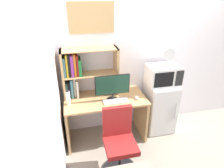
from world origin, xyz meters
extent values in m
cube|color=silver|center=(0.40, 0.02, 1.30)|extent=(6.40, 0.04, 2.60)
cube|color=silver|center=(-1.62, -1.60, 1.30)|extent=(0.04, 4.40, 2.60)
cube|color=tan|center=(-0.92, -0.32, 0.75)|extent=(1.26, 0.64, 0.03)
cube|color=tan|center=(-1.53, -0.32, 0.37)|extent=(0.04, 0.57, 0.74)
cube|color=tan|center=(-0.31, -0.32, 0.37)|extent=(0.04, 0.57, 0.74)
cube|color=tan|center=(-1.52, -0.14, 1.14)|extent=(0.03, 0.27, 0.74)
cube|color=tan|center=(-0.71, -0.14, 1.14)|extent=(0.03, 0.27, 0.74)
cube|color=tan|center=(-1.11, -0.14, 1.50)|extent=(0.84, 0.27, 0.01)
cube|color=tan|center=(-1.11, -0.14, 1.11)|extent=(0.78, 0.27, 0.01)
cube|color=teal|center=(-1.49, -0.11, 0.88)|extent=(0.03, 0.17, 0.24)
cube|color=black|center=(-1.45, -0.11, 0.89)|extent=(0.04, 0.17, 0.25)
cube|color=teal|center=(-1.41, -0.12, 0.92)|extent=(0.03, 0.21, 0.30)
cube|color=silver|center=(-1.37, -0.11, 0.92)|extent=(0.03, 0.17, 0.31)
cube|color=silver|center=(-1.33, -0.12, 0.90)|extent=(0.03, 0.22, 0.28)
cube|color=teal|center=(-1.49, -0.12, 1.27)|extent=(0.03, 0.22, 0.29)
cube|color=gold|center=(-1.45, -0.12, 1.29)|extent=(0.03, 0.22, 0.33)
cube|color=black|center=(-1.41, -0.12, 1.28)|extent=(0.02, 0.21, 0.33)
cube|color=purple|center=(-1.38, -0.12, 1.28)|extent=(0.04, 0.22, 0.32)
cube|color=orange|center=(-1.34, -0.11, 1.28)|extent=(0.03, 0.20, 0.33)
cube|color=#B21E1E|center=(-1.30, -0.11, 1.27)|extent=(0.02, 0.19, 0.31)
cube|color=#197233|center=(-1.27, -0.12, 1.24)|extent=(0.04, 0.23, 0.25)
cylinder|color=black|center=(-0.82, -0.39, 0.77)|extent=(0.17, 0.17, 0.02)
cylinder|color=black|center=(-0.82, -0.39, 0.83)|extent=(0.04, 0.04, 0.10)
cube|color=black|center=(-0.82, -0.38, 1.02)|extent=(0.52, 0.01, 0.31)
cube|color=#193D2D|center=(-0.82, -0.39, 1.02)|extent=(0.50, 0.02, 0.28)
cube|color=silver|center=(-0.79, -0.46, 0.77)|extent=(0.37, 0.14, 0.02)
ellipsoid|color=silver|center=(-0.45, -0.44, 0.78)|extent=(0.06, 0.11, 0.04)
cylinder|color=silver|center=(-1.47, -0.38, 0.87)|extent=(0.06, 0.06, 0.21)
cylinder|color=black|center=(-1.47, -0.38, 0.98)|extent=(0.03, 0.03, 0.02)
cube|color=silver|center=(0.04, -0.27, 0.44)|extent=(0.48, 0.48, 0.89)
cube|color=silver|center=(0.04, -0.51, 0.44)|extent=(0.46, 0.01, 0.85)
cylinder|color=#B2B2B7|center=(0.21, -0.52, 0.49)|extent=(0.01, 0.01, 0.31)
cube|color=silver|center=(0.04, -0.27, 1.05)|extent=(0.52, 0.36, 0.31)
cube|color=black|center=(-0.04, -0.45, 1.05)|extent=(0.31, 0.01, 0.24)
cube|color=black|center=(0.22, -0.45, 1.05)|extent=(0.12, 0.01, 0.25)
cylinder|color=silver|center=(0.09, -0.27, 1.21)|extent=(0.11, 0.11, 0.01)
cylinder|color=silver|center=(0.09, -0.27, 1.26)|extent=(0.02, 0.02, 0.08)
cylinder|color=silver|center=(0.09, -0.28, 1.39)|extent=(0.19, 0.03, 0.19)
cylinder|color=black|center=(-0.87, -1.04, 0.24)|extent=(0.04, 0.04, 0.43)
cube|color=maroon|center=(-0.87, -1.04, 0.47)|extent=(0.41, 0.41, 0.07)
cube|color=maroon|center=(-0.87, -0.86, 0.72)|extent=(0.39, 0.06, 0.43)
cube|color=tan|center=(-1.05, -0.01, 1.92)|extent=(0.65, 0.02, 0.43)
camera|label=1|loc=(-1.39, -2.85, 2.27)|focal=30.91mm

